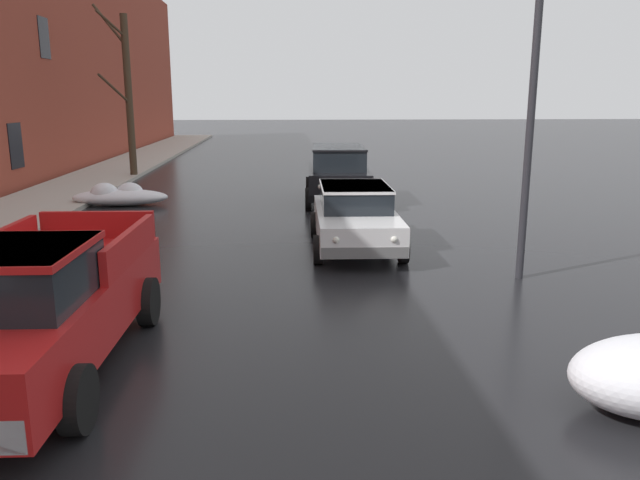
# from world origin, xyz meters

# --- Properties ---
(snow_bank_mid_block_left) EXTENTS (2.98, 1.12, 0.73)m
(snow_bank_mid_block_left) POSITION_xyz_m (-4.50, 21.90, 0.29)
(snow_bank_mid_block_left) COLOR white
(snow_bank_mid_block_left) RESTS_ON ground
(bare_tree_far_down_block) EXTENTS (1.57, 2.55, 7.10)m
(bare_tree_far_down_block) POSITION_xyz_m (-5.69, 28.90, 3.53)
(bare_tree_far_down_block) COLOR #423323
(bare_tree_far_down_block) RESTS_ON ground
(pickup_truck_red_approaching_near_lane) EXTENTS (2.24, 5.25, 1.76)m
(pickup_truck_red_approaching_near_lane) POSITION_xyz_m (-2.37, 9.42, 0.88)
(pickup_truck_red_approaching_near_lane) COLOR red
(pickup_truck_red_approaching_near_lane) RESTS_ON ground
(sedan_white_parked_kerbside_close) EXTENTS (2.03, 4.30, 1.42)m
(sedan_white_parked_kerbside_close) POSITION_xyz_m (2.29, 15.74, 0.75)
(sedan_white_parked_kerbside_close) COLOR silver
(sedan_white_parked_kerbside_close) RESTS_ON ground
(suv_black_parked_kerbside_mid) EXTENTS (2.25, 4.45, 1.82)m
(suv_black_parked_kerbside_mid) POSITION_xyz_m (2.47, 22.01, 0.99)
(suv_black_parked_kerbside_mid) COLOR black
(suv_black_parked_kerbside_mid) RESTS_ON ground
(street_lamp_post) EXTENTS (0.44, 0.24, 6.66)m
(street_lamp_post) POSITION_xyz_m (5.13, 13.14, 3.69)
(street_lamp_post) COLOR #28282D
(street_lamp_post) RESTS_ON ground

